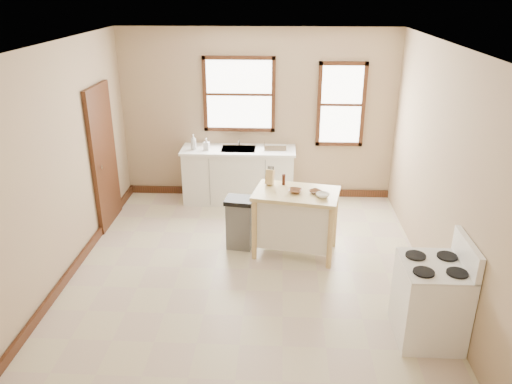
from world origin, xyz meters
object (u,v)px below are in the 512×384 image
(kitchen_island, at_px, (295,223))
(dish_rack, at_px, (276,147))
(bowl_a, at_px, (295,191))
(trash_bin, at_px, (240,223))
(bowl_b, at_px, (315,192))
(bowl_c, at_px, (323,195))
(pepper_grinder, at_px, (284,180))
(soap_bottle_a, at_px, (193,142))
(soap_bottle_b, at_px, (206,144))
(knife_block, at_px, (270,178))
(gas_stove, at_px, (432,290))

(kitchen_island, bearing_deg, dish_rack, 110.70)
(kitchen_island, xyz_separation_m, bowl_a, (-0.02, -0.02, 0.47))
(kitchen_island, bearing_deg, trash_bin, -178.25)
(bowl_b, distance_m, bowl_c, 0.16)
(kitchen_island, xyz_separation_m, pepper_grinder, (-0.17, 0.24, 0.52))
(soap_bottle_a, bearing_deg, pepper_grinder, -59.76)
(soap_bottle_a, height_order, bowl_b, soap_bottle_a)
(soap_bottle_b, bearing_deg, kitchen_island, -41.56)
(soap_bottle_b, height_order, bowl_b, soap_bottle_b)
(knife_block, distance_m, gas_stove, 2.60)
(soap_bottle_a, distance_m, knife_block, 1.89)
(knife_block, bearing_deg, bowl_c, -15.15)
(bowl_b, relative_size, gas_stove, 0.14)
(kitchen_island, height_order, trash_bin, kitchen_island)
(soap_bottle_b, bearing_deg, soap_bottle_a, -175.20)
(soap_bottle_b, height_order, trash_bin, soap_bottle_b)
(trash_bin, bearing_deg, bowl_a, -2.95)
(dish_rack, height_order, trash_bin, dish_rack)
(dish_rack, height_order, bowl_c, dish_rack)
(soap_bottle_b, relative_size, bowl_a, 1.09)
(dish_rack, distance_m, bowl_b, 1.83)
(dish_rack, bearing_deg, pepper_grinder, -88.31)
(bowl_a, bearing_deg, kitchen_island, 53.19)
(bowl_c, bearing_deg, bowl_a, 157.61)
(bowl_b, bearing_deg, soap_bottle_a, 138.05)
(kitchen_island, height_order, pepper_grinder, pepper_grinder)
(soap_bottle_b, distance_m, trash_bin, 1.77)
(knife_block, relative_size, bowl_a, 1.13)
(soap_bottle_a, xyz_separation_m, knife_block, (1.27, -1.41, -0.05))
(soap_bottle_a, relative_size, trash_bin, 0.34)
(soap_bottle_a, distance_m, kitchen_island, 2.39)
(knife_block, distance_m, pepper_grinder, 0.19)
(dish_rack, relative_size, bowl_b, 2.50)
(knife_block, relative_size, bowl_b, 1.30)
(soap_bottle_a, distance_m, dish_rack, 1.33)
(soap_bottle_b, distance_m, bowl_b, 2.35)
(gas_stove, bearing_deg, soap_bottle_a, 131.33)
(soap_bottle_b, relative_size, pepper_grinder, 1.29)
(soap_bottle_b, distance_m, kitchen_island, 2.24)
(kitchen_island, relative_size, pepper_grinder, 7.28)
(dish_rack, bearing_deg, kitchen_island, -83.48)
(gas_stove, bearing_deg, knife_block, 130.83)
(bowl_a, xyz_separation_m, bowl_b, (0.26, -0.01, -0.00))
(kitchen_island, xyz_separation_m, gas_stove, (1.32, -1.70, 0.11))
(pepper_grinder, height_order, bowl_c, pepper_grinder)
(bowl_c, height_order, trash_bin, bowl_c)
(pepper_grinder, bearing_deg, trash_bin, -168.52)
(bowl_a, bearing_deg, knife_block, 142.14)
(dish_rack, bearing_deg, soap_bottle_a, 179.69)
(trash_bin, relative_size, gas_stove, 0.65)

